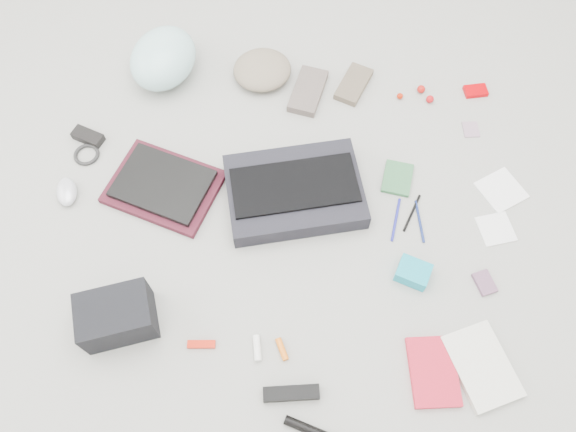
# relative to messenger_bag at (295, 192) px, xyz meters

# --- Properties ---
(ground_plane) EXTENTS (4.00, 4.00, 0.00)m
(ground_plane) POSITION_rel_messenger_bag_xyz_m (-0.02, -0.10, -0.04)
(ground_plane) COLOR gray
(messenger_bag) EXTENTS (0.50, 0.40, 0.07)m
(messenger_bag) POSITION_rel_messenger_bag_xyz_m (0.00, 0.00, 0.00)
(messenger_bag) COLOR black
(messenger_bag) RESTS_ON ground_plane
(bag_flap) EXTENTS (0.44, 0.27, 0.01)m
(bag_flap) POSITION_rel_messenger_bag_xyz_m (0.00, -0.00, 0.04)
(bag_flap) COLOR black
(bag_flap) RESTS_ON messenger_bag
(laptop_sleeve) EXTENTS (0.42, 0.36, 0.02)m
(laptop_sleeve) POSITION_rel_messenger_bag_xyz_m (-0.44, 0.00, -0.02)
(laptop_sleeve) COLOR #471420
(laptop_sleeve) RESTS_ON ground_plane
(laptop) EXTENTS (0.36, 0.31, 0.02)m
(laptop) POSITION_rel_messenger_bag_xyz_m (-0.44, 0.00, -0.00)
(laptop) COLOR black
(laptop) RESTS_ON laptop_sleeve
(bike_helmet) EXTENTS (0.30, 0.34, 0.17)m
(bike_helmet) POSITION_rel_messenger_bag_xyz_m (-0.51, 0.50, 0.05)
(bike_helmet) COLOR #B7F0F0
(bike_helmet) RESTS_ON ground_plane
(beanie) EXTENTS (0.27, 0.26, 0.08)m
(beanie) POSITION_rel_messenger_bag_xyz_m (-0.15, 0.52, 0.00)
(beanie) COLOR gray
(beanie) RESTS_ON ground_plane
(mitten_left) EXTENTS (0.15, 0.22, 0.03)m
(mitten_left) POSITION_rel_messenger_bag_xyz_m (0.03, 0.44, -0.02)
(mitten_left) COLOR #62564F
(mitten_left) RESTS_ON ground_plane
(mitten_right) EXTENTS (0.15, 0.20, 0.03)m
(mitten_right) POSITION_rel_messenger_bag_xyz_m (0.19, 0.49, -0.02)
(mitten_right) COLOR brown
(mitten_right) RESTS_ON ground_plane
(power_brick) EXTENTS (0.12, 0.09, 0.03)m
(power_brick) POSITION_rel_messenger_bag_xyz_m (-0.74, 0.19, -0.02)
(power_brick) COLOR black
(power_brick) RESTS_ON ground_plane
(cable_coil) EXTENTS (0.09, 0.09, 0.01)m
(cable_coil) POSITION_rel_messenger_bag_xyz_m (-0.74, 0.12, -0.03)
(cable_coil) COLOR black
(cable_coil) RESTS_ON ground_plane
(mouse) EXTENTS (0.10, 0.13, 0.04)m
(mouse) POSITION_rel_messenger_bag_xyz_m (-0.76, -0.04, -0.02)
(mouse) COLOR silver
(mouse) RESTS_ON ground_plane
(camera_bag) EXTENTS (0.25, 0.21, 0.14)m
(camera_bag) POSITION_rel_messenger_bag_xyz_m (-0.49, -0.47, 0.03)
(camera_bag) COLOR black
(camera_bag) RESTS_ON ground_plane
(multitool) EXTENTS (0.08, 0.03, 0.01)m
(multitool) POSITION_rel_messenger_bag_xyz_m (-0.25, -0.52, -0.03)
(multitool) COLOR red
(multitool) RESTS_ON ground_plane
(toiletry_tube_white) EXTENTS (0.03, 0.08, 0.02)m
(toiletry_tube_white) POSITION_rel_messenger_bag_xyz_m (-0.08, -0.52, -0.03)
(toiletry_tube_white) COLOR white
(toiletry_tube_white) RESTS_ON ground_plane
(toiletry_tube_orange) EXTENTS (0.05, 0.07, 0.02)m
(toiletry_tube_orange) POSITION_rel_messenger_bag_xyz_m (-0.01, -0.52, -0.03)
(toiletry_tube_orange) COLOR orange
(toiletry_tube_orange) RESTS_ON ground_plane
(u_lock) EXTENTS (0.16, 0.06, 0.03)m
(u_lock) POSITION_rel_messenger_bag_xyz_m (0.03, -0.64, -0.02)
(u_lock) COLOR black
(u_lock) RESTS_ON ground_plane
(book_red) EXTENTS (0.15, 0.21, 0.02)m
(book_red) POSITION_rel_messenger_bag_xyz_m (0.43, -0.56, -0.03)
(book_red) COLOR red
(book_red) RESTS_ON ground_plane
(book_white) EXTENTS (0.23, 0.27, 0.02)m
(book_white) POSITION_rel_messenger_bag_xyz_m (0.57, -0.53, -0.02)
(book_white) COLOR beige
(book_white) RESTS_ON ground_plane
(notepad) EXTENTS (0.12, 0.14, 0.01)m
(notepad) POSITION_rel_messenger_bag_xyz_m (0.35, 0.09, -0.03)
(notepad) COLOR #2F643A
(notepad) RESTS_ON ground_plane
(pen_blue) EXTENTS (0.04, 0.16, 0.01)m
(pen_blue) POSITION_rel_messenger_bag_xyz_m (0.34, -0.07, -0.03)
(pen_blue) COLOR navy
(pen_blue) RESTS_ON ground_plane
(pen_black) EXTENTS (0.07, 0.14, 0.01)m
(pen_black) POSITION_rel_messenger_bag_xyz_m (0.39, -0.04, -0.03)
(pen_black) COLOR black
(pen_black) RESTS_ON ground_plane
(pen_navy) EXTENTS (0.03, 0.15, 0.01)m
(pen_navy) POSITION_rel_messenger_bag_xyz_m (0.42, -0.07, -0.03)
(pen_navy) COLOR navy
(pen_navy) RESTS_ON ground_plane
(accordion_wallet) EXTENTS (0.12, 0.11, 0.05)m
(accordion_wallet) POSITION_rel_messenger_bag_xyz_m (0.38, -0.26, -0.01)
(accordion_wallet) COLOR #0F9AB6
(accordion_wallet) RESTS_ON ground_plane
(card_deck) EXTENTS (0.08, 0.09, 0.01)m
(card_deck) POSITION_rel_messenger_bag_xyz_m (0.61, -0.27, -0.03)
(card_deck) COLOR #764F6A
(card_deck) RESTS_ON ground_plane
(napkin_top) EXTENTS (0.19, 0.19, 0.01)m
(napkin_top) POSITION_rel_messenger_bag_xyz_m (0.70, 0.07, -0.03)
(napkin_top) COLOR white
(napkin_top) RESTS_ON ground_plane
(napkin_bottom) EXTENTS (0.13, 0.13, 0.01)m
(napkin_bottom) POSITION_rel_messenger_bag_xyz_m (0.67, -0.08, -0.03)
(napkin_bottom) COLOR white
(napkin_bottom) RESTS_ON ground_plane
(lollipop_a) EXTENTS (0.03, 0.03, 0.02)m
(lollipop_a) POSITION_rel_messenger_bag_xyz_m (0.37, 0.44, -0.03)
(lollipop_a) COLOR #B31B03
(lollipop_a) RESTS_ON ground_plane
(lollipop_b) EXTENTS (0.03, 0.03, 0.03)m
(lollipop_b) POSITION_rel_messenger_bag_xyz_m (0.45, 0.48, -0.02)
(lollipop_b) COLOR #B3130D
(lollipop_b) RESTS_ON ground_plane
(lollipop_c) EXTENTS (0.04, 0.04, 0.03)m
(lollipop_c) POSITION_rel_messenger_bag_xyz_m (0.48, 0.43, -0.02)
(lollipop_c) COLOR red
(lollipop_c) RESTS_ON ground_plane
(altoids_tin) EXTENTS (0.09, 0.07, 0.02)m
(altoids_tin) POSITION_rel_messenger_bag_xyz_m (0.65, 0.49, -0.03)
(altoids_tin) COLOR #BF0006
(altoids_tin) RESTS_ON ground_plane
(stamp_sheet) EXTENTS (0.06, 0.07, 0.00)m
(stamp_sheet) POSITION_rel_messenger_bag_xyz_m (0.62, 0.31, -0.03)
(stamp_sheet) COLOR #A27F96
(stamp_sheet) RESTS_ON ground_plane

